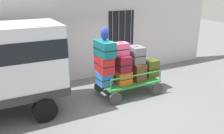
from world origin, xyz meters
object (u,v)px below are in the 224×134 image
object	(u,v)px
suitcase_center_bottom	(136,71)
backpack	(105,34)
suitcase_midleft_middle	(121,62)
luggage_cart	(128,83)
suitcase_midleft_bottom	(121,76)
suitcase_midright_bottom	(150,68)
suitcase_left_middle	(104,64)
suitcase_center_middle	(137,55)
suitcase_midleft_top	(121,49)
suitcase_left_bottom	(104,78)
suitcase_left_top	(105,49)

from	to	relation	value
suitcase_center_bottom	backpack	distance (m)	1.88
suitcase_midleft_middle	suitcase_center_bottom	bearing A→B (deg)	-2.15
suitcase_center_bottom	luggage_cart	bearing A→B (deg)	173.73
suitcase_midleft_bottom	suitcase_midright_bottom	bearing A→B (deg)	2.78
suitcase_center_bottom	suitcase_left_middle	bearing A→B (deg)	177.78
suitcase_midright_bottom	suitcase_center_middle	bearing A→B (deg)	-176.55
suitcase_midleft_top	luggage_cart	bearing A→B (deg)	-1.11
suitcase_left_bottom	suitcase_midleft_top	xyz separation A→B (m)	(0.63, -0.01, 0.97)
luggage_cart	suitcase_midright_bottom	xyz separation A→B (m)	(0.94, 0.03, 0.41)
suitcase_left_bottom	suitcase_midleft_middle	bearing A→B (deg)	-2.47
suitcase_center_middle	suitcase_midleft_bottom	bearing A→B (deg)	-177.88
suitcase_left_top	suitcase_midleft_top	size ratio (longest dim) A/B	1.68
suitcase_left_bottom	suitcase_midleft_bottom	xyz separation A→B (m)	(0.63, -0.05, -0.02)
suitcase_midleft_middle	suitcase_midright_bottom	xyz separation A→B (m)	(1.25, 0.04, -0.40)
suitcase_left_middle	suitcase_midleft_bottom	bearing A→B (deg)	-4.24
suitcase_midleft_top	suitcase_left_top	bearing A→B (deg)	-176.77
suitcase_left_middle	backpack	size ratio (longest dim) A/B	1.85
suitcase_left_middle	suitcase_midleft_middle	size ratio (longest dim) A/B	0.97
suitcase_midleft_bottom	suitcase_midleft_top	size ratio (longest dim) A/B	1.48
suitcase_left_middle	suitcase_left_top	size ratio (longest dim) A/B	0.97
luggage_cart	suitcase_center_middle	xyz separation A→B (m)	(0.31, -0.01, 1.01)
suitcase_left_top	suitcase_center_middle	world-z (taller)	suitcase_left_top
suitcase_midleft_bottom	suitcase_center_bottom	distance (m)	0.63
suitcase_left_bottom	suitcase_midleft_bottom	bearing A→B (deg)	-4.43
suitcase_midleft_bottom	suitcase_left_middle	bearing A→B (deg)	175.76
luggage_cart	suitcase_center_bottom	world-z (taller)	suitcase_center_bottom
suitcase_left_middle	suitcase_center_bottom	size ratio (longest dim) A/B	1.11
suitcase_left_top	suitcase_left_bottom	bearing A→B (deg)	90.00
suitcase_center_bottom	backpack	xyz separation A→B (m)	(-1.21, 0.07, 1.44)
suitcase_center_bottom	suitcase_midleft_middle	bearing A→B (deg)	177.85
suitcase_center_middle	suitcase_left_bottom	bearing A→B (deg)	178.84
luggage_cart	suitcase_left_bottom	size ratio (longest dim) A/B	4.21
suitcase_left_top	suitcase_center_bottom	size ratio (longest dim) A/B	1.15
suitcase_left_bottom	suitcase_midright_bottom	xyz separation A→B (m)	(1.88, 0.01, 0.09)
suitcase_left_top	suitcase_midleft_top	xyz separation A→B (m)	(0.63, 0.04, -0.08)
luggage_cart	suitcase_midleft_top	xyz separation A→B (m)	(-0.31, 0.01, 1.29)
suitcase_midleft_bottom	backpack	xyz separation A→B (m)	(-0.58, 0.07, 1.53)
suitcase_left_middle	suitcase_midleft_bottom	world-z (taller)	suitcase_left_middle
suitcase_left_bottom	suitcase_midright_bottom	world-z (taller)	suitcase_midright_bottom
suitcase_center_bottom	suitcase_left_bottom	bearing A→B (deg)	177.69
suitcase_left_bottom	suitcase_left_top	xyz separation A→B (m)	(0.00, -0.05, 1.05)
suitcase_midleft_top	backpack	world-z (taller)	backpack
luggage_cart	backpack	distance (m)	2.05
suitcase_midleft_bottom	suitcase_midleft_top	bearing A→B (deg)	90.00
suitcase_left_top	suitcase_midleft_middle	distance (m)	0.84
backpack	suitcase_center_middle	bearing A→B (deg)	-2.22
suitcase_left_middle	suitcase_midright_bottom	bearing A→B (deg)	0.44
luggage_cart	suitcase_midleft_bottom	bearing A→B (deg)	-174.10
suitcase_left_top	backpack	world-z (taller)	backpack
luggage_cart	backpack	xyz separation A→B (m)	(-0.90, 0.04, 1.85)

